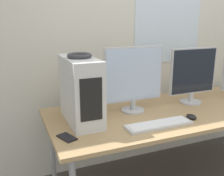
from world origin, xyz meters
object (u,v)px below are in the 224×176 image
at_px(monitor_right_near, 193,74).
at_px(pc_tower, 81,90).
at_px(monitor_main, 134,78).
at_px(cell_phone, 67,137).
at_px(headphones, 80,56).
at_px(mouse, 191,117).
at_px(keyboard, 159,124).

bearing_deg(monitor_right_near, pc_tower, -178.03).
relative_size(monitor_main, cell_phone, 3.45).
xyz_separation_m(headphones, monitor_right_near, (1.02, 0.03, -0.22)).
relative_size(pc_tower, mouse, 5.24).
height_order(pc_tower, keyboard, pc_tower).
bearing_deg(cell_phone, monitor_right_near, -7.94).
bearing_deg(monitor_right_near, monitor_main, 179.45).
xyz_separation_m(monitor_right_near, keyboard, (-0.54, -0.34, -0.25)).
bearing_deg(mouse, monitor_main, 136.60).
bearing_deg(monitor_main, monitor_right_near, -0.55).
bearing_deg(keyboard, headphones, 147.72).
relative_size(keyboard, mouse, 5.27).
distance_m(monitor_right_near, mouse, 0.46).
bearing_deg(mouse, cell_phone, 178.04).
bearing_deg(headphones, monitor_main, 5.11).
relative_size(headphones, cell_phone, 1.13).
distance_m(monitor_right_near, cell_phone, 1.25).
height_order(headphones, monitor_main, monitor_main).
bearing_deg(pc_tower, monitor_main, 5.22).
bearing_deg(cell_phone, headphones, 34.49).
bearing_deg(cell_phone, keyboard, -26.24).
distance_m(monitor_main, cell_phone, 0.73).
xyz_separation_m(monitor_main, monitor_right_near, (0.58, -0.01, -0.02)).
relative_size(pc_tower, cell_phone, 3.21).
bearing_deg(keyboard, pc_tower, 147.79).
xyz_separation_m(pc_tower, monitor_right_near, (1.02, 0.04, 0.03)).
bearing_deg(monitor_right_near, keyboard, -148.32).
bearing_deg(cell_phone, monitor_main, 3.74).
bearing_deg(mouse, headphones, 160.50).
distance_m(pc_tower, monitor_right_near, 1.02).
height_order(headphones, mouse, headphones).
xyz_separation_m(mouse, cell_phone, (-0.95, 0.03, -0.01)).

